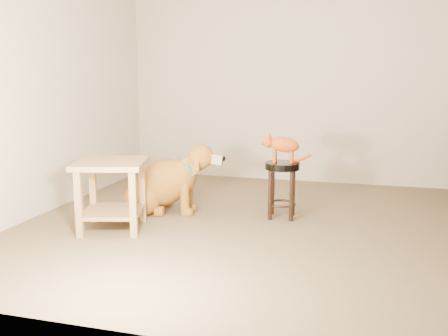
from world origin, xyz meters
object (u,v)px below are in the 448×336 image
(side_table, at_px, (112,184))
(padded_stool, at_px, (282,179))
(golden_retriever, at_px, (164,185))
(tabby_kitten, at_px, (282,145))

(side_table, bearing_deg, padded_stool, 29.19)
(padded_stool, xyz_separation_m, golden_retriever, (-1.12, -0.11, -0.10))
(padded_stool, relative_size, golden_retriever, 0.46)
(side_table, bearing_deg, golden_retriever, 71.09)
(tabby_kitten, bearing_deg, padded_stool, -5.72)
(side_table, height_order, tabby_kitten, tabby_kitten)
(padded_stool, relative_size, tabby_kitten, 1.14)
(golden_retriever, distance_m, tabby_kitten, 1.19)
(tabby_kitten, bearing_deg, golden_retriever, -178.11)
(side_table, distance_m, tabby_kitten, 1.55)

